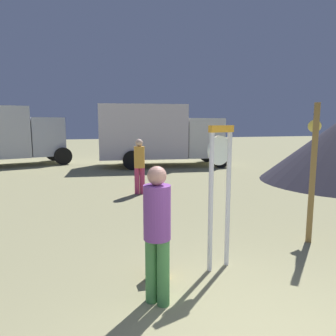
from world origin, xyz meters
name	(u,v)px	position (x,y,z in m)	size (l,w,h in m)	color
standing_clock	(220,182)	(0.17, 2.12, 1.34)	(0.44, 0.22, 2.17)	silver
arrow_sign	(314,152)	(2.46, 2.89, 1.66)	(0.81, 0.95, 2.56)	olive
person_near_clock	(157,229)	(-0.95, 1.43, 0.96)	(0.33, 0.33, 1.71)	#49914B
backpack	(158,266)	(-0.80, 2.03, 0.19)	(0.29, 0.21, 0.39)	gold
person_distant	(139,164)	(-0.07, 7.39, 0.95)	(0.33, 0.33, 1.71)	#BC3462
box_truck_far	(157,133)	(1.96, 13.43, 1.64)	(6.50, 3.17, 3.05)	silver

